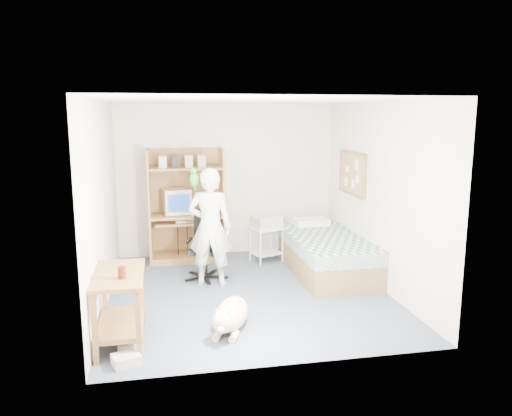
# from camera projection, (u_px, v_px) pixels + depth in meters

# --- Properties ---
(floor) EXTENTS (4.00, 4.00, 0.00)m
(floor) POSITION_uv_depth(u_px,v_px,m) (248.00, 292.00, 6.64)
(floor) COLOR #434C5B
(floor) RESTS_ON ground
(wall_back) EXTENTS (3.60, 0.02, 2.50)m
(wall_back) POSITION_uv_depth(u_px,v_px,m) (227.00, 180.00, 8.34)
(wall_back) COLOR beige
(wall_back) RESTS_ON floor
(wall_right) EXTENTS (0.02, 4.00, 2.50)m
(wall_right) POSITION_uv_depth(u_px,v_px,m) (378.00, 196.00, 6.75)
(wall_right) COLOR beige
(wall_right) RESTS_ON floor
(wall_left) EXTENTS (0.02, 4.00, 2.50)m
(wall_left) POSITION_uv_depth(u_px,v_px,m) (102.00, 205.00, 6.07)
(wall_left) COLOR beige
(wall_left) RESTS_ON floor
(ceiling) EXTENTS (3.60, 4.00, 0.02)m
(ceiling) POSITION_uv_depth(u_px,v_px,m) (247.00, 101.00, 6.18)
(ceiling) COLOR white
(ceiling) RESTS_ON wall_back
(computer_hutch) EXTENTS (1.20, 0.63, 1.80)m
(computer_hutch) POSITION_uv_depth(u_px,v_px,m) (186.00, 210.00, 8.04)
(computer_hutch) COLOR olive
(computer_hutch) RESTS_ON floor
(bed) EXTENTS (1.02, 2.02, 0.66)m
(bed) POSITION_uv_depth(u_px,v_px,m) (327.00, 254.00, 7.43)
(bed) COLOR brown
(bed) RESTS_ON floor
(side_desk) EXTENTS (0.50, 1.00, 0.75)m
(side_desk) POSITION_uv_depth(u_px,v_px,m) (119.00, 297.00, 5.10)
(side_desk) COLOR brown
(side_desk) RESTS_ON floor
(corkboard) EXTENTS (0.04, 0.94, 0.66)m
(corkboard) POSITION_uv_depth(u_px,v_px,m) (352.00, 173.00, 7.57)
(corkboard) COLOR olive
(corkboard) RESTS_ON wall_right
(office_chair) EXTENTS (0.55, 0.56, 0.98)m
(office_chair) POSITION_uv_depth(u_px,v_px,m) (206.00, 254.00, 7.16)
(office_chair) COLOR black
(office_chair) RESTS_ON floor
(person) EXTENTS (0.68, 0.53, 1.64)m
(person) POSITION_uv_depth(u_px,v_px,m) (210.00, 227.00, 6.79)
(person) COLOR silver
(person) RESTS_ON floor
(parrot) EXTENTS (0.12, 0.21, 0.33)m
(parrot) POSITION_uv_depth(u_px,v_px,m) (194.00, 178.00, 6.64)
(parrot) COLOR #127F15
(parrot) RESTS_ON person
(dog) EXTENTS (0.57, 1.02, 0.40)m
(dog) POSITION_uv_depth(u_px,v_px,m) (231.00, 315.00, 5.46)
(dog) COLOR #D1B08C
(dog) RESTS_ON floor
(printer_cart) EXTENTS (0.58, 0.52, 0.57)m
(printer_cart) POSITION_uv_depth(u_px,v_px,m) (266.00, 239.00, 7.98)
(printer_cart) COLOR silver
(printer_cart) RESTS_ON floor
(printer) EXTENTS (0.50, 0.44, 0.18)m
(printer) POSITION_uv_depth(u_px,v_px,m) (266.00, 221.00, 7.93)
(printer) COLOR #B4B4AF
(printer) RESTS_ON printer_cart
(crt_monitor) EXTENTS (0.46, 0.48, 0.40)m
(crt_monitor) POSITION_uv_depth(u_px,v_px,m) (177.00, 201.00, 7.99)
(crt_monitor) COLOR beige
(crt_monitor) RESTS_ON computer_hutch
(keyboard) EXTENTS (0.46, 0.18, 0.03)m
(keyboard) POSITION_uv_depth(u_px,v_px,m) (190.00, 221.00, 7.92)
(keyboard) COLOR beige
(keyboard) RESTS_ON computer_hutch
(pencil_cup) EXTENTS (0.08, 0.08, 0.12)m
(pencil_cup) POSITION_uv_depth(u_px,v_px,m) (211.00, 210.00, 8.02)
(pencil_cup) COLOR gold
(pencil_cup) RESTS_ON computer_hutch
(drink_glass) EXTENTS (0.08, 0.08, 0.12)m
(drink_glass) POSITION_uv_depth(u_px,v_px,m) (122.00, 273.00, 4.87)
(drink_glass) COLOR #42160A
(drink_glass) RESTS_ON side_desk
(floor_box_a) EXTENTS (0.30, 0.27, 0.10)m
(floor_box_a) POSITION_uv_depth(u_px,v_px,m) (126.00, 359.00, 4.72)
(floor_box_a) COLOR silver
(floor_box_a) RESTS_ON floor
(floor_box_b) EXTENTS (0.19, 0.23, 0.08)m
(floor_box_b) POSITION_uv_depth(u_px,v_px,m) (127.00, 346.00, 5.02)
(floor_box_b) COLOR #B4B5AF
(floor_box_b) RESTS_ON floor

